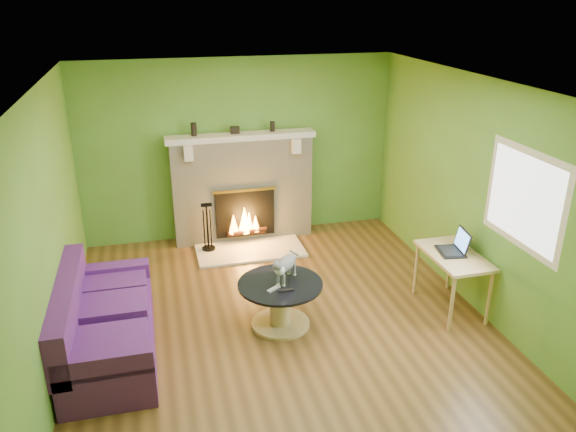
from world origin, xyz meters
The scene contains 22 objects.
floor centered at (0.00, 0.00, 0.00)m, with size 5.00×5.00×0.00m, color brown.
ceiling centered at (0.00, 0.00, 2.60)m, with size 5.00×5.00×0.00m, color white.
wall_back centered at (0.00, 2.50, 1.30)m, with size 5.00×5.00×0.00m, color #537F29.
wall_front centered at (0.00, -2.50, 1.30)m, with size 5.00×5.00×0.00m, color #537F29.
wall_left centered at (-2.25, 0.00, 1.30)m, with size 5.00×5.00×0.00m, color #537F29.
wall_right centered at (2.25, 0.00, 1.30)m, with size 5.00×5.00×0.00m, color #537F29.
window_frame centered at (2.24, -0.90, 1.55)m, with size 1.20×1.20×0.00m, color silver.
window_pane centered at (2.23, -0.90, 1.55)m, with size 1.06×1.06×0.00m, color white.
fireplace centered at (0.00, 2.32, 0.77)m, with size 2.10×0.46×1.58m.
hearth centered at (0.00, 1.80, 0.01)m, with size 1.50×0.75×0.03m, color beige.
mantel centered at (0.00, 2.30, 1.54)m, with size 2.10×0.28×0.08m, color silver.
sofa centered at (-1.86, -0.21, 0.33)m, with size 0.87×1.87×0.84m.
coffee_table centered at (-0.02, -0.13, 0.30)m, with size 0.92×0.92×0.52m.
desk centered at (1.95, -0.27, 0.61)m, with size 0.54×0.94×0.69m.
cat centered at (0.06, -0.08, 0.69)m, with size 0.20×0.53×0.33m, color slate, non-canonical shape.
remote_silver centered at (-0.12, -0.25, 0.53)m, with size 0.17×0.04×0.02m, color gray.
remote_black centered at (0.00, -0.31, 0.53)m, with size 0.16×0.04×0.02m, color black.
laptop centered at (1.93, -0.22, 0.82)m, with size 0.30×0.35×0.26m, color black, non-canonical shape.
fire_tools centered at (-0.57, 1.95, 0.38)m, with size 0.19×0.19×0.70m, color black, non-canonical shape.
mantel_vase_left centered at (-0.64, 2.33, 1.67)m, with size 0.08×0.08×0.18m, color black.
mantel_vase_right centered at (0.46, 2.33, 1.65)m, with size 0.07×0.07×0.14m, color black.
mantel_box centered at (-0.08, 2.33, 1.63)m, with size 0.12×0.08×0.10m, color black.
Camera 1 is at (-1.24, -5.29, 3.43)m, focal length 35.00 mm.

